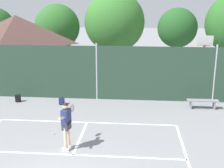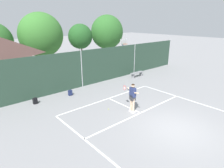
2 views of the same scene
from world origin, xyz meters
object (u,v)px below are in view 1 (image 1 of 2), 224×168
at_px(tennis_ball, 54,133).
at_px(courtside_bench, 203,102).
at_px(basketball_hoop, 204,57).
at_px(backpack_navy, 62,101).
at_px(backpack_black, 18,98).
at_px(tennis_player, 66,122).

height_order(tennis_ball, courtside_bench, courtside_bench).
height_order(basketball_hoop, backpack_navy, basketball_hoop).
relative_size(backpack_black, backpack_navy, 1.00).
distance_m(tennis_ball, backpack_black, 5.08).
height_order(basketball_hoop, backpack_black, basketball_hoop).
xyz_separation_m(backpack_black, backpack_navy, (2.55, -0.22, 0.00)).
bearing_deg(backpack_navy, tennis_ball, -80.74).
height_order(tennis_player, courtside_bench, tennis_player).
bearing_deg(tennis_player, backpack_navy, 106.73).
distance_m(tennis_player, tennis_ball, 1.85).
distance_m(tennis_ball, courtside_bench, 7.85).
xyz_separation_m(basketball_hoop, tennis_player, (-6.44, -7.41, -1.20)).
bearing_deg(tennis_ball, backpack_black, 128.53).
bearing_deg(backpack_navy, courtside_bench, -0.23).
height_order(tennis_ball, backpack_black, backpack_black).
distance_m(basketball_hoop, tennis_player, 9.89).
relative_size(tennis_ball, backpack_navy, 0.14).
bearing_deg(courtside_bench, tennis_player, -140.65).
bearing_deg(courtside_bench, backpack_black, 178.58).
height_order(tennis_player, backpack_navy, tennis_player).
distance_m(tennis_player, courtside_bench, 7.82).
relative_size(basketball_hoop, backpack_black, 7.67).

